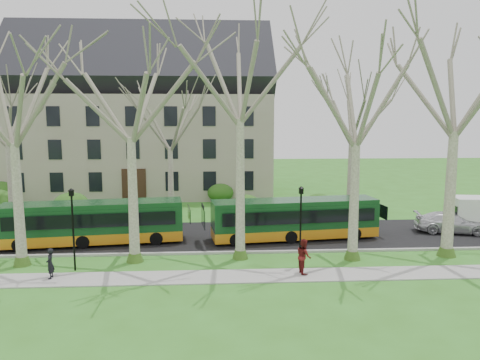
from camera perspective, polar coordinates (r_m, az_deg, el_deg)
The scene contains 14 objects.
ground at distance 26.60m, azimuth -6.12°, elevation -9.95°, with size 120.00×120.00×0.00m, color #357120.
sidewalk at distance 24.23m, azimuth -6.41°, elevation -11.71°, with size 70.00×2.00×0.06m, color gray.
road at distance 31.86m, azimuth -5.64°, elevation -6.85°, with size 80.00×8.00×0.06m, color black.
curb at distance 28.01m, azimuth -5.97°, elevation -8.87°, with size 80.00×0.25×0.14m, color #A5A39E.
building at distance 49.81m, azimuth -11.88°, elevation 7.73°, with size 26.50×12.20×16.00m.
tree_row_verge at distance 25.63m, azimuth -6.32°, elevation 5.32°, with size 49.00×7.00×14.00m.
tree_row_far at distance 36.43m, azimuth -7.53°, elevation 4.52°, with size 33.00×7.00×12.00m.
lamp_row at distance 24.95m, azimuth -6.32°, elevation -5.03°, with size 36.22×0.22×4.30m.
hedges at distance 40.37m, azimuth -11.81°, elevation -2.40°, with size 30.60×8.60×2.00m.
bus_lead at distance 30.95m, azimuth -17.42°, elevation -4.95°, with size 11.01×2.29×2.75m, color #113D1B, non-canonical shape.
bus_follow at distance 30.90m, azimuth 6.68°, elevation -4.70°, with size 10.80×2.25×2.70m, color #113D1B, non-canonical shape.
sedan at distance 35.57m, azimuth 24.33°, elevation -4.76°, with size 1.94×4.77×1.39m, color silver.
pedestrian_a at distance 25.45m, azimuth -22.14°, elevation -9.40°, with size 0.56×0.37×1.53m, color black.
pedestrian_b at distance 24.56m, azimuth 7.79°, elevation -9.17°, with size 0.87×0.68×1.80m, color maroon.
Camera 1 is at (1.34, -25.27, 8.20)m, focal length 35.00 mm.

